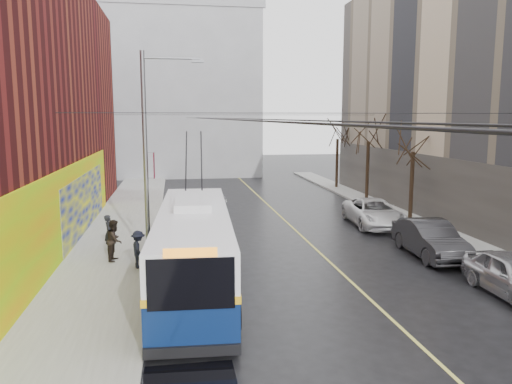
% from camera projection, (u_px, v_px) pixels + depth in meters
% --- Properties ---
extents(ground, '(140.00, 140.00, 0.00)m').
position_uv_depth(ground, '(372.00, 354.00, 13.29)').
color(ground, black).
rests_on(ground, ground).
extents(sidewalk_left, '(4.00, 60.00, 0.15)m').
position_uv_depth(sidewalk_left, '(114.00, 248.00, 23.70)').
color(sidewalk_left, gray).
rests_on(sidewalk_left, ground).
extents(sidewalk_right, '(2.00, 60.00, 0.15)m').
position_uv_depth(sidewalk_right, '(445.00, 235.00, 26.44)').
color(sidewalk_right, gray).
rests_on(sidewalk_right, ground).
extents(lane_line, '(0.12, 50.00, 0.01)m').
position_uv_depth(lane_line, '(298.00, 233.00, 27.19)').
color(lane_line, '#BFB74C').
rests_on(lane_line, ground).
extents(building_far, '(20.50, 12.10, 18.00)m').
position_uv_depth(building_far, '(164.00, 92.00, 54.88)').
color(building_far, gray).
rests_on(building_far, ground).
extents(streetlight_pole, '(2.65, 0.60, 9.00)m').
position_uv_depth(streetlight_pole, '(149.00, 150.00, 21.34)').
color(streetlight_pole, slate).
rests_on(streetlight_pole, ground).
extents(catenary_wires, '(18.00, 60.00, 0.22)m').
position_uv_depth(catenary_wires, '(222.00, 117.00, 26.36)').
color(catenary_wires, black).
extents(tree_near, '(3.20, 3.20, 6.40)m').
position_uv_depth(tree_near, '(414.00, 139.00, 29.61)').
color(tree_near, black).
rests_on(tree_near, ground).
extents(tree_mid, '(3.20, 3.20, 6.68)m').
position_uv_depth(tree_mid, '(369.00, 131.00, 36.40)').
color(tree_mid, black).
rests_on(tree_mid, ground).
extents(tree_far, '(3.20, 3.20, 6.57)m').
position_uv_depth(tree_far, '(338.00, 130.00, 43.24)').
color(tree_far, black).
rests_on(tree_far, ground).
extents(pigeons_flying, '(3.84, 2.84, 2.11)m').
position_uv_depth(pigeons_flying, '(246.00, 98.00, 21.00)').
color(pigeons_flying, slate).
extents(trolleybus, '(3.23, 11.93, 5.60)m').
position_uv_depth(trolleybus, '(194.00, 247.00, 18.25)').
color(trolleybus, '#091B46').
rests_on(trolleybus, ground).
extents(parked_car_b, '(2.00, 5.06, 1.64)m').
position_uv_depth(parked_car_b, '(430.00, 239.00, 22.46)').
color(parked_car_b, '#262528').
rests_on(parked_car_b, ground).
extents(parked_car_c, '(2.95, 5.70, 1.54)m').
position_uv_depth(parked_car_c, '(374.00, 213.00, 28.89)').
color(parked_car_c, silver).
rests_on(parked_car_c, ground).
extents(following_car, '(2.27, 4.30, 1.39)m').
position_uv_depth(following_car, '(214.00, 204.00, 32.02)').
color(following_car, silver).
rests_on(following_car, ground).
extents(pedestrian_a, '(0.41, 0.61, 1.64)m').
position_uv_depth(pedestrian_a, '(109.00, 232.00, 23.09)').
color(pedestrian_a, black).
rests_on(pedestrian_a, sidewalk_left).
extents(pedestrian_b, '(0.81, 0.96, 1.77)m').
position_uv_depth(pedestrian_b, '(115.00, 240.00, 21.34)').
color(pedestrian_b, black).
rests_on(pedestrian_b, sidewalk_left).
extents(pedestrian_c, '(0.83, 1.12, 1.55)m').
position_uv_depth(pedestrian_c, '(138.00, 249.00, 20.28)').
color(pedestrian_c, black).
rests_on(pedestrian_c, sidewalk_left).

